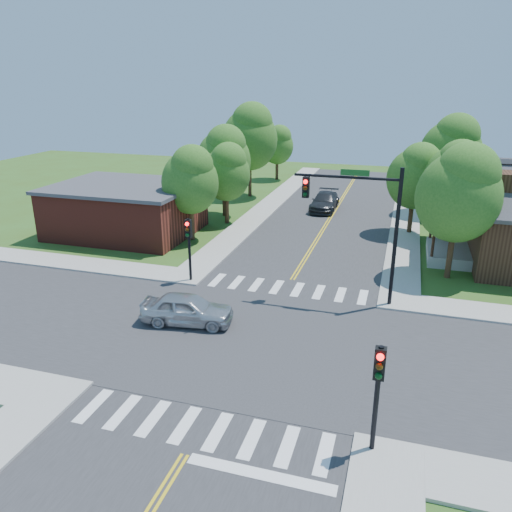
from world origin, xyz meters
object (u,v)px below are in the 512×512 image
(car_silver, at_px, (187,310))
(car_dgrey, at_px, (325,202))
(signal_mast_ne, at_px, (363,213))
(signal_pole_se, at_px, (378,380))
(signal_pole_nw, at_px, (189,238))

(car_silver, distance_m, car_dgrey, 23.77)
(signal_mast_ne, bearing_deg, car_silver, -147.08)
(signal_mast_ne, bearing_deg, signal_pole_se, -81.44)
(signal_pole_se, distance_m, signal_pole_nw, 15.84)
(signal_mast_ne, height_order, signal_pole_nw, signal_mast_ne)
(signal_pole_nw, xyz_separation_m, car_dgrey, (4.66, 18.77, -1.90))
(signal_mast_ne, height_order, signal_pole_se, signal_mast_ne)
(signal_mast_ne, xyz_separation_m, signal_pole_nw, (-9.51, -0.01, -2.19))
(signal_pole_nw, xyz_separation_m, car_silver, (2.00, -4.85, -1.91))
(car_dgrey, bearing_deg, signal_pole_nw, -104.07)
(car_dgrey, bearing_deg, signal_mast_ne, -75.62)
(signal_mast_ne, distance_m, signal_pole_se, 11.55)
(signal_pole_se, bearing_deg, car_silver, 145.42)
(car_silver, height_order, car_dgrey, car_dgrey)
(car_silver, bearing_deg, signal_pole_se, -132.37)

